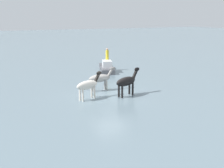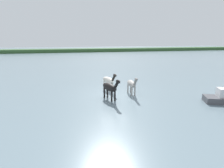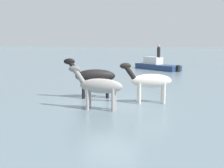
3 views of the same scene
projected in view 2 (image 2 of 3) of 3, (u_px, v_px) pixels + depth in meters
ground_plane at (114, 95)px, 16.36m from camera, size 203.99×203.99×0.00m
distant_shoreline at (79, 52)px, 69.84m from camera, size 183.59×6.00×2.40m
horse_pinto_flank at (132, 84)px, 16.42m from camera, size 0.55×2.30×1.79m
horse_dun_straggler at (109, 80)px, 17.72m from camera, size 1.16×2.35×1.84m
horse_gray_outer at (110, 87)px, 14.92m from camera, size 1.21×2.49×1.96m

